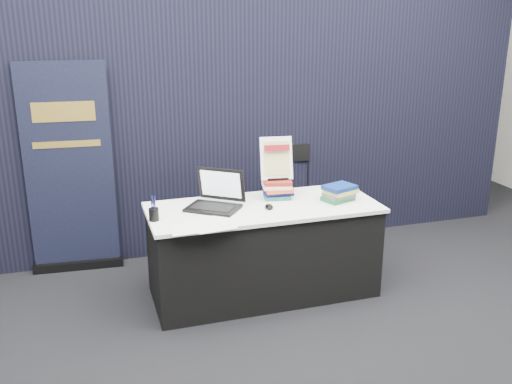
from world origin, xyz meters
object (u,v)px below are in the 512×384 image
object	(u,v)px
laptop	(211,199)
book_stack_short	(340,193)
display_table	(263,250)
stacking_chair	(294,193)
book_stack_tall	(277,189)
info_sign	(276,159)
pullup_banner	(71,182)

from	to	relation	value
laptop	book_stack_short	size ratio (longest dim) A/B	1.84
laptop	book_stack_short	xyz separation A→B (m)	(1.02, -0.15, -0.00)
laptop	book_stack_short	distance (m)	1.03
display_table	stacking_chair	size ratio (longest dim) A/B	1.83
stacking_chair	book_stack_tall	bearing A→B (deg)	-114.56
book_stack_tall	info_sign	world-z (taller)	info_sign
book_stack_short	info_sign	xyz separation A→B (m)	(-0.45, 0.25, 0.25)
book_stack_short	stacking_chair	bearing A→B (deg)	92.44
book_stack_short	pullup_banner	bearing A→B (deg)	153.79
info_sign	laptop	bearing A→B (deg)	-161.77
display_table	book_stack_short	bearing A→B (deg)	-5.70
display_table	laptop	distance (m)	0.60
book_stack_tall	stacking_chair	bearing A→B (deg)	59.09
info_sign	pullup_banner	distance (m)	1.79
book_stack_tall	book_stack_short	xyz separation A→B (m)	(0.45, -0.22, -0.01)
laptop	pullup_banner	xyz separation A→B (m)	(-1.03, 0.86, -0.01)
info_sign	book_stack_short	bearing A→B (deg)	-21.70
info_sign	pullup_banner	xyz separation A→B (m)	(-1.60, 0.76, -0.26)
laptop	book_stack_tall	xyz separation A→B (m)	(0.57, 0.08, 0.01)
laptop	pullup_banner	world-z (taller)	pullup_banner
book_stack_short	pullup_banner	distance (m)	2.29
book_stack_short	stacking_chair	world-z (taller)	stacking_chair
laptop	info_sign	bearing A→B (deg)	47.50
display_table	info_sign	bearing A→B (deg)	48.08
display_table	stacking_chair	xyz separation A→B (m)	(0.58, 0.85, 0.17)
laptop	book_stack_tall	size ratio (longest dim) A/B	2.08
laptop	book_stack_tall	world-z (taller)	laptop
book_stack_tall	pullup_banner	size ratio (longest dim) A/B	0.13
display_table	stacking_chair	world-z (taller)	stacking_chair
info_sign	pullup_banner	size ratio (longest dim) A/B	0.19
stacking_chair	laptop	bearing A→B (deg)	-135.72
display_table	pullup_banner	bearing A→B (deg)	146.46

